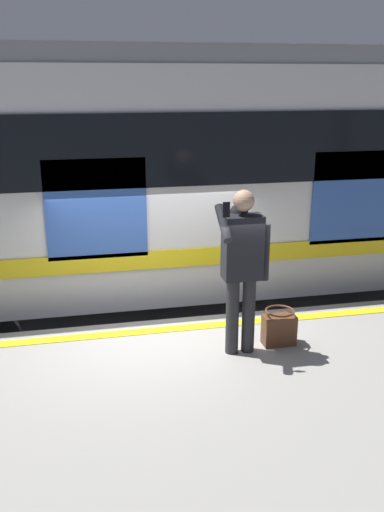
# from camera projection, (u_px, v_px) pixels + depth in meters

# --- Properties ---
(ground_plane) EXTENTS (24.16, 24.16, 0.00)m
(ground_plane) POSITION_uv_depth(u_px,v_px,m) (158.00, 393.00, 7.12)
(ground_plane) COLOR #3D3D3F
(platform) EXTENTS (15.38, 4.42, 1.04)m
(platform) POSITION_uv_depth(u_px,v_px,m) (194.00, 474.00, 4.91)
(platform) COLOR gray
(platform) RESTS_ON ground
(safety_line) EXTENTS (15.07, 0.16, 0.01)m
(safety_line) POSITION_uv_depth(u_px,v_px,m) (160.00, 330.00, 6.52)
(safety_line) COLOR yellow
(safety_line) RESTS_ON platform
(track_rail_near) EXTENTS (19.99, 0.08, 0.16)m
(track_rail_near) POSITION_uv_depth(u_px,v_px,m) (145.00, 341.00, 8.34)
(track_rail_near) COLOR slate
(track_rail_near) RESTS_ON ground
(track_rail_far) EXTENTS (19.99, 0.08, 0.16)m
(track_rail_far) POSITION_uv_depth(u_px,v_px,m) (135.00, 305.00, 9.68)
(track_rail_far) COLOR slate
(track_rail_far) RESTS_ON ground
(train_carriage) EXTENTS (9.87, 3.07, 4.13)m
(train_carriage) POSITION_uv_depth(u_px,v_px,m) (205.00, 166.00, 8.44)
(train_carriage) COLOR silver
(train_carriage) RESTS_ON ground
(passenger) EXTENTS (0.57, 0.55, 1.79)m
(passenger) POSITION_uv_depth(u_px,v_px,m) (242.00, 260.00, 5.71)
(passenger) COLOR #262628
(passenger) RESTS_ON platform
(handbag) EXTENTS (0.36, 0.33, 0.41)m
(handbag) POSITION_uv_depth(u_px,v_px,m) (279.00, 328.00, 6.13)
(handbag) COLOR #59331E
(handbag) RESTS_ON platform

